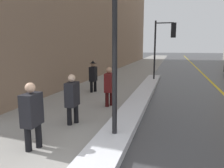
% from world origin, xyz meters
% --- Properties ---
extents(sidewalk_slab, '(4.00, 80.00, 0.01)m').
position_xyz_m(sidewalk_slab, '(-2.00, 15.00, 0.01)').
color(sidewalk_slab, gray).
rests_on(sidewalk_slab, ground).
extents(road_centre_stripe, '(0.16, 80.00, 0.00)m').
position_xyz_m(road_centre_stripe, '(4.00, 15.00, 0.00)').
color(road_centre_stripe, gold).
rests_on(road_centre_stripe, ground).
extents(snow_bank_curb, '(0.82, 14.58, 0.20)m').
position_xyz_m(snow_bank_curb, '(0.25, 6.10, 0.10)').
color(snow_bank_curb, silver).
rests_on(snow_bank_curb, ground).
extents(lamp_post, '(0.28, 0.28, 5.28)m').
position_xyz_m(lamp_post, '(0.24, 1.94, 3.13)').
color(lamp_post, black).
rests_on(lamp_post, ground).
extents(traffic_light_near, '(1.31, 0.35, 3.89)m').
position_xyz_m(traffic_light_near, '(1.04, 11.41, 2.81)').
color(traffic_light_near, black).
rests_on(traffic_light_near, ground).
extents(pedestrian_nearside, '(0.31, 0.51, 1.53)m').
position_xyz_m(pedestrian_nearside, '(-1.39, 1.00, 0.85)').
color(pedestrian_nearside, black).
rests_on(pedestrian_nearside, ground).
extents(pedestrian_trailing, '(0.30, 0.50, 1.50)m').
position_xyz_m(pedestrian_trailing, '(-1.26, 2.73, 0.84)').
color(pedestrian_trailing, black).
rests_on(pedestrian_trailing, ground).
extents(pedestrian_in_glasses, '(0.31, 0.51, 1.53)m').
position_xyz_m(pedestrian_in_glasses, '(-0.77, 4.93, 0.85)').
color(pedestrian_in_glasses, '#340C0C').
rests_on(pedestrian_in_glasses, ground).
extents(pedestrian_in_fedora, '(0.34, 0.50, 1.61)m').
position_xyz_m(pedestrian_in_fedora, '(-2.30, 7.24, 0.88)').
color(pedestrian_in_fedora, black).
rests_on(pedestrian_in_fedora, ground).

